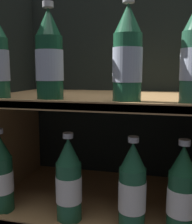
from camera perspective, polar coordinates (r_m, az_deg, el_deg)
The scene contains 10 objects.
fridge_back_wall at distance 1.04m, azimuth 3.56°, elevation 0.22°, with size 0.69×0.02×0.93m, color black.
fridge_side_left at distance 0.96m, azimuth -18.99°, elevation -1.00°, with size 0.02×0.45×0.93m, color black.
shelf_lower at distance 0.92m, azimuth 0.79°, elevation -20.10°, with size 0.65×0.41×0.22m.
shelf_upper at distance 0.84m, azimuth 0.87°, elevation -6.40°, with size 0.65×0.41×0.55m.
bottle_upper_front_1 at distance 0.70m, azimuth -10.12°, elevation 11.50°, with size 0.07×0.07×0.25m.
bottle_upper_front_2 at distance 0.65m, azimuth 6.87°, elevation 11.77°, with size 0.07×0.07×0.25m.
bottle_lower_front_0 at distance 0.83m, azimuth -20.05°, elevation -12.69°, with size 0.07×0.07×0.25m.
bottle_lower_front_1 at distance 0.74m, azimuth -5.95°, elevation -14.90°, with size 0.07×0.07×0.25m.
bottle_lower_front_2 at distance 0.71m, azimuth 7.90°, elevation -16.19°, with size 0.07×0.07×0.25m.
bottle_lower_front_3 at distance 0.71m, azimuth 18.18°, elevation -16.49°, with size 0.07×0.07×0.25m.
Camera 1 is at (0.17, -0.59, 0.62)m, focal length 42.00 mm.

